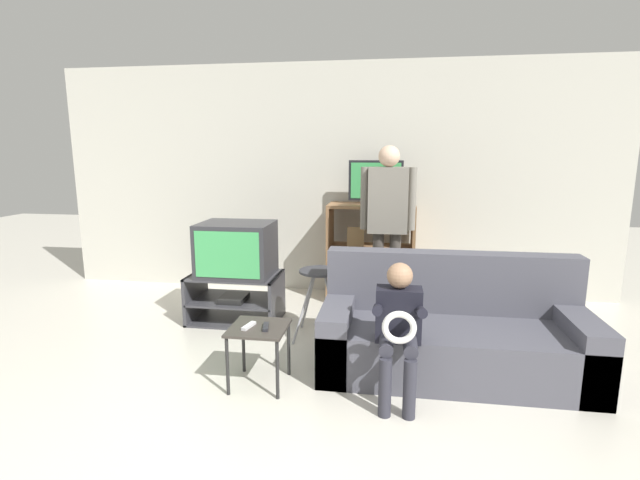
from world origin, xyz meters
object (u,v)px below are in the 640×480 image
(remote_control_black, at_px, (266,327))
(folding_stool, at_px, (320,282))
(television_flat, at_px, (376,184))
(remote_control_white, at_px, (249,326))
(media_shelf, at_px, (370,251))
(television_main, at_px, (237,249))
(couch, at_px, (452,334))
(snack_table, at_px, (259,335))
(person_seated_child, at_px, (399,323))
(person_standing_adult, at_px, (388,214))
(tv_stand, at_px, (236,298))

(remote_control_black, bearing_deg, folding_stool, 64.23)
(television_flat, height_order, remote_control_white, television_flat)
(media_shelf, xyz_separation_m, folding_stool, (-0.38, -1.15, -0.04))
(television_main, bearing_deg, couch, -21.53)
(snack_table, xyz_separation_m, person_seated_child, (0.96, -0.05, 0.17))
(television_main, bearing_deg, person_seated_child, -39.50)
(media_shelf, height_order, remote_control_white, media_shelf)
(media_shelf, xyz_separation_m, remote_control_black, (-0.62, -2.08, -0.10))
(remote_control_black, height_order, person_standing_adult, person_standing_adult)
(television_flat, bearing_deg, person_standing_adult, -74.37)
(snack_table, relative_size, remote_control_black, 3.00)
(folding_stool, relative_size, remote_control_white, 4.29)
(tv_stand, bearing_deg, television_main, -4.40)
(media_shelf, height_order, folding_stool, media_shelf)
(couch, xyz_separation_m, person_standing_adult, (-0.51, 1.13, 0.74))
(media_shelf, xyz_separation_m, remote_control_white, (-0.74, -2.08, -0.10))
(television_main, height_order, media_shelf, media_shelf)
(media_shelf, distance_m, remote_control_black, 2.17)
(television_flat, xyz_separation_m, remote_control_black, (-0.66, -2.09, -0.85))
(remote_control_black, relative_size, remote_control_white, 1.00)
(television_main, bearing_deg, remote_control_black, -63.22)
(person_seated_child, bearing_deg, person_standing_adult, 93.56)
(person_standing_adult, bearing_deg, person_seated_child, -86.44)
(snack_table, xyz_separation_m, couch, (1.36, 0.44, -0.08))
(media_shelf, bearing_deg, couch, -67.06)
(folding_stool, xyz_separation_m, person_standing_adult, (0.56, 0.66, 0.52))
(person_standing_adult, relative_size, person_seated_child, 1.84)
(tv_stand, distance_m, person_standing_adult, 1.69)
(television_flat, distance_m, snack_table, 2.37)
(television_main, distance_m, person_seated_child, 1.97)
(remote_control_black, bearing_deg, television_main, 105.08)
(couch, relative_size, person_seated_child, 2.11)
(folding_stool, relative_size, snack_table, 1.43)
(person_standing_adult, bearing_deg, television_flat, 105.63)
(media_shelf, distance_m, remote_control_white, 2.21)
(television_main, bearing_deg, folding_stool, -18.36)
(tv_stand, relative_size, media_shelf, 0.80)
(tv_stand, distance_m, remote_control_black, 1.39)
(television_main, bearing_deg, remote_control_white, -67.96)
(person_seated_child, bearing_deg, television_main, 140.50)
(tv_stand, height_order, person_standing_adult, person_standing_adult)
(tv_stand, relative_size, remote_control_white, 5.96)
(tv_stand, relative_size, person_standing_adult, 0.51)
(snack_table, xyz_separation_m, remote_control_white, (-0.06, -0.02, 0.07))
(television_flat, bearing_deg, remote_control_black, -107.50)
(television_main, distance_m, television_flat, 1.64)
(remote_control_white, xyz_separation_m, person_seated_child, (1.02, -0.03, 0.09))
(television_main, xyz_separation_m, person_standing_adult, (1.41, 0.37, 0.31))
(media_shelf, height_order, person_standing_adult, person_standing_adult)
(remote_control_black, xyz_separation_m, remote_control_white, (-0.12, -0.00, 0.00))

